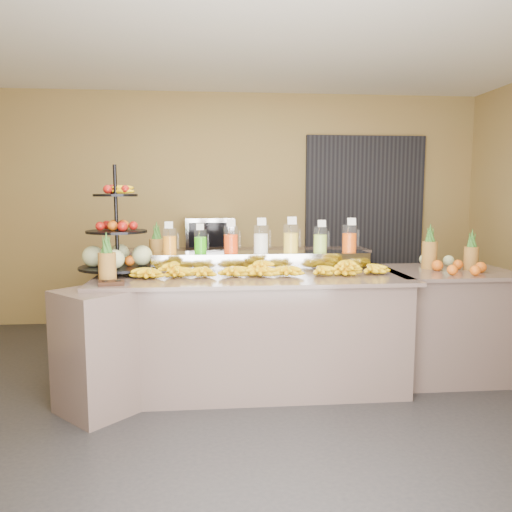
{
  "coord_description": "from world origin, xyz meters",
  "views": [
    {
      "loc": [
        -0.33,
        -3.68,
        1.58
      ],
      "look_at": [
        0.03,
        0.3,
        1.08
      ],
      "focal_mm": 35.0,
      "sensor_mm": 36.0,
      "label": 1
    }
  ],
  "objects": [
    {
      "name": "juice_pitcher_green",
      "position": [
        -0.42,
        0.58,
        1.17
      ],
      "size": [
        0.11,
        0.11,
        0.26
      ],
      "color": "silver",
      "rests_on": "pitcher_tray"
    },
    {
      "name": "back_ledge",
      "position": [
        0.0,
        2.25,
        0.47
      ],
      "size": [
        3.1,
        0.55,
        0.93
      ],
      "color": "gray",
      "rests_on": "ground"
    },
    {
      "name": "pineapple_left_b",
      "position": [
        -0.81,
        0.79,
        1.09
      ],
      "size": [
        0.14,
        0.14,
        0.42
      ],
      "rotation": [
        0.0,
        0.0,
        0.18
      ],
      "color": "brown",
      "rests_on": "buffet_counter"
    },
    {
      "name": "ground",
      "position": [
        0.0,
        0.0,
        0.0
      ],
      "size": [
        6.0,
        6.0,
        0.0
      ],
      "primitive_type": "plane",
      "color": "black",
      "rests_on": "ground"
    },
    {
      "name": "right_fruit_pile",
      "position": [
        1.72,
        0.35,
        1.01
      ],
      "size": [
        0.45,
        0.43,
        0.24
      ],
      "color": "brown",
      "rests_on": "right_counter"
    },
    {
      "name": "juice_pitcher_orange_b",
      "position": [
        -0.16,
        0.58,
        1.18
      ],
      "size": [
        0.12,
        0.13,
        0.3
      ],
      "color": "silver",
      "rests_on": "pitcher_tray"
    },
    {
      "name": "pitcher_tray",
      "position": [
        0.1,
        0.58,
        1.01
      ],
      "size": [
        1.85,
        0.3,
        0.15
      ],
      "primitive_type": "cube",
      "color": "gray",
      "rests_on": "buffet_counter"
    },
    {
      "name": "condiment_caddy",
      "position": [
        -1.05,
        -0.06,
        0.94
      ],
      "size": [
        0.2,
        0.16,
        0.03
      ],
      "primitive_type": "cube",
      "rotation": [
        0.0,
        0.0,
        0.16
      ],
      "color": "black",
      "rests_on": "buffet_counter"
    },
    {
      "name": "juice_pitcher_milk",
      "position": [
        0.1,
        0.58,
        1.19
      ],
      "size": [
        0.13,
        0.13,
        0.31
      ],
      "color": "silver",
      "rests_on": "pitcher_tray"
    },
    {
      "name": "pineapple_left_a",
      "position": [
        -1.1,
        0.06,
        1.07
      ],
      "size": [
        0.13,
        0.13,
        0.38
      ],
      "rotation": [
        0.0,
        0.0,
        -0.09
      ],
      "color": "brown",
      "rests_on": "buffet_counter"
    },
    {
      "name": "room_envelope",
      "position": [
        0.19,
        0.79,
        1.88
      ],
      "size": [
        6.04,
        5.02,
        2.82
      ],
      "color": "olive",
      "rests_on": "ground"
    },
    {
      "name": "juice_pitcher_orange_c",
      "position": [
        0.88,
        0.58,
        1.18
      ],
      "size": [
        0.13,
        0.13,
        0.31
      ],
      "color": "silver",
      "rests_on": "pitcher_tray"
    },
    {
      "name": "fruit_stand",
      "position": [
        -1.06,
        0.48,
        1.16
      ],
      "size": [
        0.73,
        0.73,
        0.89
      ],
      "rotation": [
        0.0,
        0.0,
        -0.17
      ],
      "color": "black",
      "rests_on": "buffet_counter"
    },
    {
      "name": "juice_pitcher_lime",
      "position": [
        0.62,
        0.58,
        1.18
      ],
      "size": [
        0.12,
        0.12,
        0.29
      ],
      "color": "silver",
      "rests_on": "pitcher_tray"
    },
    {
      "name": "banana_heap",
      "position": [
        0.08,
        0.26,
        0.99
      ],
      "size": [
        2.03,
        0.18,
        0.17
      ],
      "color": "yellow",
      "rests_on": "buffet_counter"
    },
    {
      "name": "juice_pitcher_orange_a",
      "position": [
        -0.68,
        0.58,
        1.18
      ],
      "size": [
        0.12,
        0.12,
        0.28
      ],
      "color": "silver",
      "rests_on": "pitcher_tray"
    },
    {
      "name": "buffet_counter",
      "position": [
        -0.12,
        0.26,
        0.47
      ],
      "size": [
        2.75,
        1.25,
        0.93
      ],
      "color": "gray",
      "rests_on": "ground"
    },
    {
      "name": "oven_warmer",
      "position": [
        -0.36,
        2.25,
        1.12
      ],
      "size": [
        0.6,
        0.44,
        0.37
      ],
      "primitive_type": "cube",
      "rotation": [
        0.0,
        0.0,
        0.09
      ],
      "color": "gray",
      "rests_on": "back_ledge"
    },
    {
      "name": "right_counter",
      "position": [
        1.7,
        0.4,
        0.47
      ],
      "size": [
        1.08,
        0.88,
        0.93
      ],
      "color": "gray",
      "rests_on": "ground"
    },
    {
      "name": "juice_pitcher_lemon",
      "position": [
        0.36,
        0.58,
        1.19
      ],
      "size": [
        0.13,
        0.14,
        0.32
      ],
      "color": "silver",
      "rests_on": "pitcher_tray"
    }
  ]
}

